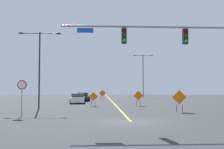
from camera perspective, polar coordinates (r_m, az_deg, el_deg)
name	(u,v)px	position (r m, az deg, el deg)	size (l,w,h in m)	color
ground	(131,122)	(17.79, 4.15, -10.24)	(127.82, 127.82, 0.00)	#38383A
road_centre_stripe	(109,99)	(53.11, -0.58, -5.33)	(0.16, 71.01, 0.01)	yellow
traffic_signal_assembly	(184,45)	(18.69, 15.57, 6.26)	(12.82, 0.44, 6.87)	gray
stop_sign	(22,91)	(22.15, -19.13, -3.38)	(0.76, 0.07, 2.88)	gray
street_lamp_mid_left	(143,72)	(60.99, 6.82, 0.47)	(4.51, 0.24, 9.90)	black
street_lamp_far_left	(39,62)	(29.71, -15.60, 2.57)	(4.57, 0.24, 8.41)	black
construction_sign_right_shoulder	(93,97)	(32.18, -4.13, -5.01)	(1.11, 0.26, 1.73)	orange
construction_sign_median_far	(102,94)	(48.03, -2.10, -4.19)	(1.26, 0.05, 1.89)	orange
construction_sign_left_lane	(179,98)	(25.38, 14.53, -5.02)	(1.37, 0.09, 2.06)	orange
construction_sign_right_lane	(138,96)	(32.82, 5.78, -4.75)	(1.25, 0.10, 1.91)	orange
car_black_near	(83,97)	(44.38, -6.38, -4.95)	(2.28, 4.57, 1.43)	black
car_white_passing	(78,99)	(38.47, -7.51, -5.25)	(2.32, 4.40, 1.41)	white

